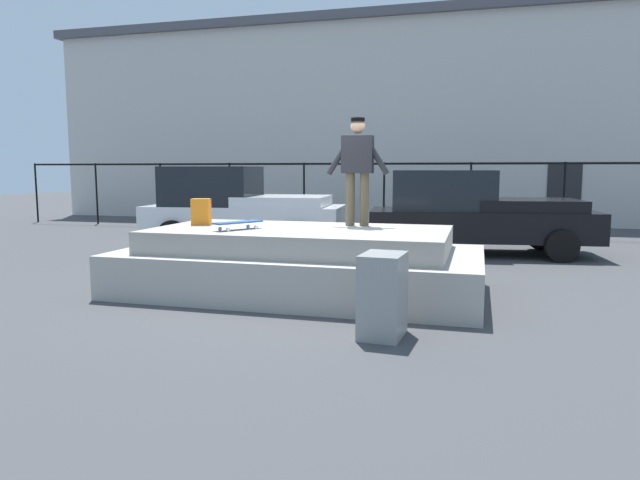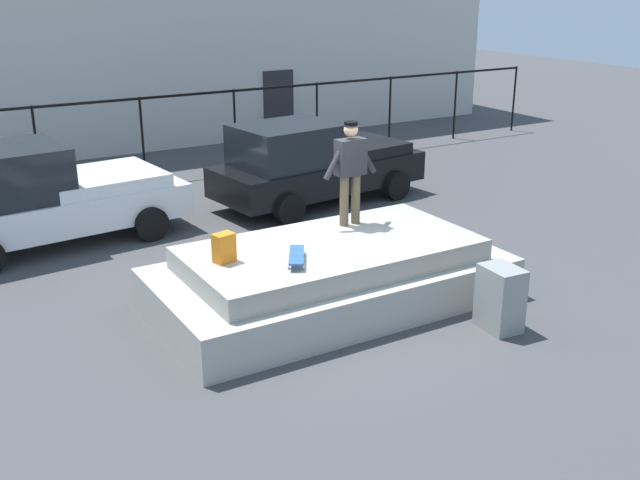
# 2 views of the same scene
# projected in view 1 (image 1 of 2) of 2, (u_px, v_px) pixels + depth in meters

# --- Properties ---
(ground_plane) EXTENTS (60.00, 60.00, 0.00)m
(ground_plane) POSITION_uv_depth(u_px,v_px,m) (293.00, 292.00, 8.55)
(ground_plane) COLOR #424244
(concrete_ledge) EXTENTS (5.25, 2.69, 0.95)m
(concrete_ledge) POSITION_uv_depth(u_px,v_px,m) (300.00, 263.00, 8.50)
(concrete_ledge) COLOR #ADA89E
(concrete_ledge) RESTS_ON ground_plane
(skateboarder) EXTENTS (0.98, 0.25, 1.64)m
(skateboarder) POSITION_uv_depth(u_px,v_px,m) (358.00, 164.00, 8.72)
(skateboarder) COLOR brown
(skateboarder) RESTS_ON concrete_ledge
(skateboard) EXTENTS (0.56, 0.76, 0.12)m
(skateboard) POSITION_uv_depth(u_px,v_px,m) (238.00, 223.00, 8.25)
(skateboard) COLOR #264C8C
(skateboard) RESTS_ON concrete_ledge
(backpack) EXTENTS (0.32, 0.26, 0.41)m
(backpack) POSITION_uv_depth(u_px,v_px,m) (201.00, 212.00, 8.96)
(backpack) COLOR orange
(backpack) RESTS_ON concrete_ledge
(car_white_pickup_near) EXTENTS (4.91, 2.49, 1.88)m
(car_white_pickup_near) POSITION_uv_depth(u_px,v_px,m) (237.00, 206.00, 13.97)
(car_white_pickup_near) COLOR white
(car_white_pickup_near) RESTS_ON ground_plane
(car_black_pickup_mid) EXTENTS (4.84, 2.45, 1.79)m
(car_black_pickup_mid) POSITION_uv_depth(u_px,v_px,m) (473.00, 213.00, 12.27)
(car_black_pickup_mid) COLOR black
(car_black_pickup_mid) RESTS_ON ground_plane
(utility_box) EXTENTS (0.48, 0.63, 0.92)m
(utility_box) POSITION_uv_depth(u_px,v_px,m) (383.00, 295.00, 6.22)
(utility_box) COLOR gray
(utility_box) RESTS_ON ground_plane
(fence_row) EXTENTS (24.06, 0.06, 2.01)m
(fence_row) POSITION_uv_depth(u_px,v_px,m) (384.00, 183.00, 16.40)
(fence_row) COLOR black
(fence_row) RESTS_ON ground_plane
(warehouse_building) EXTENTS (26.45, 8.57, 7.06)m
(warehouse_building) POSITION_uv_depth(u_px,v_px,m) (413.00, 125.00, 22.86)
(warehouse_building) COLOR beige
(warehouse_building) RESTS_ON ground_plane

